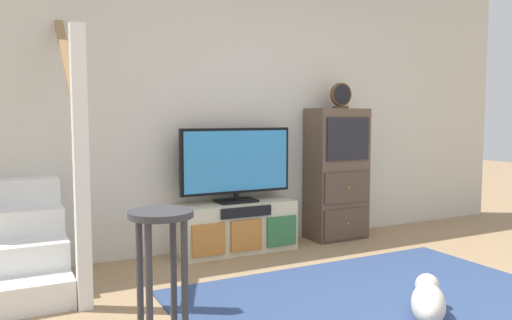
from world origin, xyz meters
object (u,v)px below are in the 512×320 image
at_px(television, 236,163).
at_px(desk_clock, 341,96).
at_px(dog, 428,301).
at_px(side_cabinet, 337,174).
at_px(media_console, 238,227).
at_px(bar_stool_near, 161,247).

distance_m(television, desk_clock, 1.29).
relative_size(television, dog, 2.33).
bearing_deg(side_cabinet, desk_clock, -30.95).
bearing_deg(dog, media_console, 100.98).
height_order(media_console, bar_stool_near, bar_stool_near).
relative_size(media_console, dog, 2.35).
height_order(side_cabinet, bar_stool_near, side_cabinet).
xyz_separation_m(television, desk_clock, (1.13, -0.03, 0.62)).
distance_m(side_cabinet, bar_stool_near, 2.76).
bearing_deg(desk_clock, television, 178.55).
distance_m(media_console, dog, 1.96).
bearing_deg(television, media_console, -90.00).
bearing_deg(side_cabinet, bar_stool_near, -145.44).
xyz_separation_m(side_cabinet, desk_clock, (0.02, -0.01, 0.78)).
bearing_deg(desk_clock, media_console, 179.76).
relative_size(side_cabinet, desk_clock, 5.16).
distance_m(television, side_cabinet, 1.12).
relative_size(side_cabinet, bar_stool_near, 1.76).
bearing_deg(media_console, side_cabinet, 0.53).
bearing_deg(media_console, bar_stool_near, -126.84).
height_order(media_console, side_cabinet, side_cabinet).
bearing_deg(bar_stool_near, side_cabinet, 34.56).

